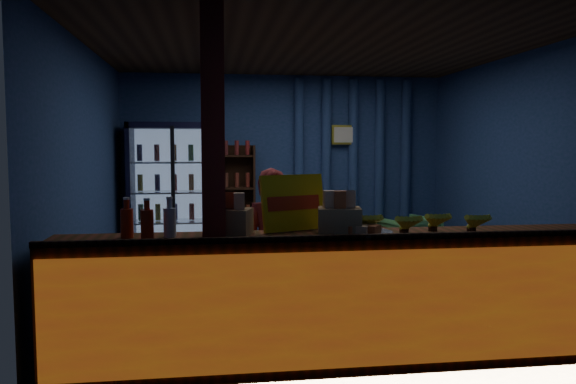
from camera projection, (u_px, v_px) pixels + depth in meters
name	position (u px, v px, depth m)	size (l,w,h in m)	color
ground	(312.00, 294.00, 6.04)	(4.60, 4.60, 0.00)	#515154
room_walls	(312.00, 148.00, 5.92)	(4.60, 4.60, 4.60)	navy
counter	(359.00, 298.00, 4.12)	(4.40, 0.57, 0.99)	brown
support_post	(214.00, 187.00, 3.92)	(0.16, 0.16, 2.60)	maroon
beverage_cooler	(175.00, 194.00, 7.65)	(1.20, 0.62, 1.90)	black
bottle_shelf	(237.00, 202.00, 7.91)	(0.50, 0.28, 1.60)	#331F10
curtain_folds	(353.00, 166.00, 8.19)	(1.74, 0.14, 2.50)	navy
framed_picture	(344.00, 135.00, 8.09)	(0.36, 0.04, 0.28)	gold
shopkeeper	(273.00, 253.00, 4.63)	(0.51, 0.34, 1.41)	maroon
green_chair	(407.00, 239.00, 7.65)	(0.68, 0.70, 0.64)	#60C166
side_table	(373.00, 244.00, 7.65)	(0.66, 0.58, 0.60)	#331F10
yellow_sign	(293.00, 203.00, 4.23)	(0.53, 0.30, 0.42)	#D6BF0B
soda_bottles	(148.00, 222.00, 3.89)	(0.38, 0.17, 0.28)	red
snack_box_left	(339.00, 219.00, 4.04)	(0.34, 0.30, 0.32)	#A58050
snack_box_centre	(230.00, 220.00, 4.05)	(0.35, 0.31, 0.31)	#A58050
pastry_tray	(359.00, 231.00, 4.04)	(0.49, 0.49, 0.08)	silver
banana_bunches	(421.00, 222.00, 4.11)	(1.01, 0.29, 0.16)	yellow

